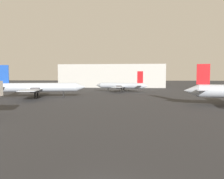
# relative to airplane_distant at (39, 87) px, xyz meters

# --- Properties ---
(airplane_distant) EXTENTS (29.16, 24.56, 10.36)m
(airplane_distant) POSITION_rel_airplane_distant_xyz_m (0.00, 0.00, 0.00)
(airplane_distant) COLOR #B2BCCC
(airplane_distant) RESTS_ON ground_plane
(airplane_far_left) EXTENTS (23.70, 19.15, 8.95)m
(airplane_far_left) POSITION_rel_airplane_distant_xyz_m (25.61, 25.73, -0.54)
(airplane_far_left) COLOR #B2BCCC
(airplane_far_left) RESTS_ON ground_plane
(terminal_building) EXTENTS (63.87, 27.30, 13.97)m
(terminal_building) POSITION_rel_airplane_distant_xyz_m (18.20, 69.95, 3.66)
(terminal_building) COLOR #B7B7B2
(terminal_building) RESTS_ON ground_plane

